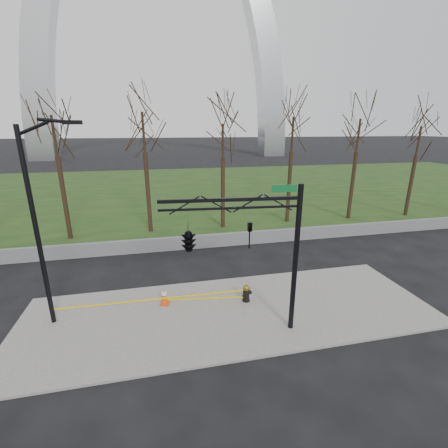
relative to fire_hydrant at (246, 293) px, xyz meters
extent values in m
plane|color=black|center=(-0.88, -0.66, -0.50)|extent=(500.00, 500.00, 0.00)
cube|color=slate|center=(-0.88, -0.66, -0.45)|extent=(18.00, 6.00, 0.10)
cube|color=#173714|center=(-0.88, 29.34, -0.47)|extent=(120.00, 40.00, 0.06)
cube|color=#59595B|center=(-0.88, 7.34, -0.05)|extent=(60.00, 0.30, 0.90)
cylinder|color=black|center=(-0.01, -0.01, -0.37)|extent=(0.35, 0.35, 0.06)
cylinder|color=black|center=(-0.01, -0.01, -0.09)|extent=(0.27, 0.27, 0.63)
cylinder|color=black|center=(0.19, 0.09, -0.04)|extent=(0.26, 0.24, 0.17)
cylinder|color=black|center=(-0.15, -0.07, -0.07)|extent=(0.14, 0.14, 0.10)
cylinder|color=olive|center=(-0.01, -0.01, 0.24)|extent=(0.31, 0.31, 0.06)
ellipsoid|color=olive|center=(-0.01, -0.01, 0.31)|extent=(0.29, 0.29, 0.22)
cylinder|color=olive|center=(-0.01, -0.01, 0.43)|extent=(0.06, 0.06, 0.08)
cube|color=#E0400B|center=(-3.76, 0.55, -0.38)|extent=(0.50, 0.50, 0.04)
cone|color=#E0400B|center=(-3.76, 0.55, 0.00)|extent=(0.31, 0.31, 0.73)
cylinder|color=white|center=(-3.76, 0.55, 0.14)|extent=(0.23, 0.23, 0.11)
cylinder|color=black|center=(-8.35, 0.17, 3.50)|extent=(0.18, 0.18, 8.00)
cylinder|color=black|center=(-7.82, 0.03, 7.35)|extent=(1.25, 0.44, 0.56)
cylinder|color=black|center=(-7.00, -0.19, 7.60)|extent=(1.20, 0.43, 0.22)
cube|color=black|center=(-6.42, -0.34, 7.55)|extent=(0.64, 0.37, 0.14)
cylinder|color=black|center=(1.20, -2.30, 2.50)|extent=(0.20, 0.20, 6.00)
cube|color=black|center=(-1.29, -2.08, 5.00)|extent=(4.99, 0.56, 0.12)
cube|color=black|center=(-1.29, -2.08, 4.70)|extent=(4.99, 0.52, 0.08)
cube|color=#0C5926|center=(0.61, -2.25, 5.35)|extent=(0.90, 0.12, 0.25)
imported|color=black|center=(-0.59, -2.14, 3.65)|extent=(0.18, 0.21, 1.00)
imported|color=black|center=(-2.78, -1.95, 3.65)|extent=(0.74, 2.52, 1.00)
cube|color=#DAB80B|center=(-4.18, 0.08, 0.17)|extent=(8.34, 0.18, 0.08)
cube|color=#DAB80B|center=(-1.88, 0.27, -0.19)|extent=(3.75, 0.56, 0.08)
camera|label=1|loc=(-3.73, -12.17, 7.39)|focal=24.64mm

